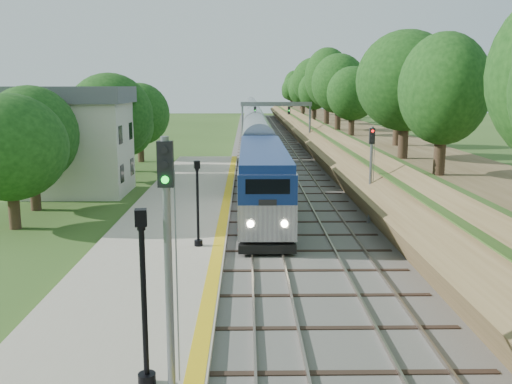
{
  "coord_description": "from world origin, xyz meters",
  "views": [
    {
      "loc": [
        -0.93,
        -12.67,
        8.02
      ],
      "look_at": [
        -0.5,
        15.37,
        2.8
      ],
      "focal_mm": 40.0,
      "sensor_mm": 36.0,
      "label": 1
    }
  ],
  "objects_px": {
    "signal_gantry": "(276,114)",
    "signal_platform": "(168,238)",
    "station_building": "(72,140)",
    "signal_farside": "(371,165)",
    "lamppost_far": "(198,208)",
    "lamppost_mid": "(144,309)",
    "train": "(253,124)"
  },
  "relations": [
    {
      "from": "station_building",
      "to": "signal_farside",
      "type": "height_order",
      "value": "station_building"
    },
    {
      "from": "station_building",
      "to": "signal_farside",
      "type": "distance_m",
      "value": 22.65
    },
    {
      "from": "signal_gantry",
      "to": "signal_platform",
      "type": "height_order",
      "value": "signal_platform"
    },
    {
      "from": "signal_gantry",
      "to": "train",
      "type": "distance_m",
      "value": 23.4
    },
    {
      "from": "station_building",
      "to": "signal_farside",
      "type": "bearing_deg",
      "value": -26.87
    },
    {
      "from": "signal_gantry",
      "to": "signal_platform",
      "type": "distance_m",
      "value": 54.34
    },
    {
      "from": "lamppost_mid",
      "to": "station_building",
      "type": "bearing_deg",
      "value": 109.81
    },
    {
      "from": "lamppost_far",
      "to": "signal_platform",
      "type": "bearing_deg",
      "value": -88.17
    },
    {
      "from": "signal_gantry",
      "to": "signal_platform",
      "type": "xyz_separation_m",
      "value": [
        -5.37,
        -54.07,
        -0.47
      ]
    },
    {
      "from": "train",
      "to": "signal_farside",
      "type": "height_order",
      "value": "signal_farside"
    },
    {
      "from": "signal_gantry",
      "to": "signal_farside",
      "type": "height_order",
      "value": "signal_gantry"
    },
    {
      "from": "lamppost_mid",
      "to": "signal_platform",
      "type": "distance_m",
      "value": 2.0
    },
    {
      "from": "train",
      "to": "lamppost_mid",
      "type": "bearing_deg",
      "value": -92.64
    },
    {
      "from": "station_building",
      "to": "lamppost_far",
      "type": "bearing_deg",
      "value": -56.06
    },
    {
      "from": "train",
      "to": "lamppost_far",
      "type": "xyz_separation_m",
      "value": [
        -3.32,
        -63.97,
        0.11
      ]
    },
    {
      "from": "station_building",
      "to": "lamppost_far",
      "type": "relative_size",
      "value": 2.07
    },
    {
      "from": "train",
      "to": "lamppost_mid",
      "type": "distance_m",
      "value": 77.18
    },
    {
      "from": "station_building",
      "to": "train",
      "type": "height_order",
      "value": "station_building"
    },
    {
      "from": "signal_gantry",
      "to": "train",
      "type": "relative_size",
      "value": 0.06
    },
    {
      "from": "signal_gantry",
      "to": "signal_platform",
      "type": "bearing_deg",
      "value": -95.67
    },
    {
      "from": "signal_platform",
      "to": "signal_farside",
      "type": "xyz_separation_m",
      "value": [
        9.1,
        18.85,
        -0.78
      ]
    },
    {
      "from": "signal_gantry",
      "to": "lamppost_far",
      "type": "bearing_deg",
      "value": -98.07
    },
    {
      "from": "station_building",
      "to": "signal_platform",
      "type": "distance_m",
      "value": 31.13
    },
    {
      "from": "lamppost_mid",
      "to": "signal_platform",
      "type": "relative_size",
      "value": 0.72
    },
    {
      "from": "signal_platform",
      "to": "signal_gantry",
      "type": "bearing_deg",
      "value": 84.33
    },
    {
      "from": "station_building",
      "to": "signal_gantry",
      "type": "xyz_separation_m",
      "value": [
        16.47,
        24.99,
        0.73
      ]
    },
    {
      "from": "lamppost_far",
      "to": "signal_farside",
      "type": "distance_m",
      "value": 11.14
    },
    {
      "from": "station_building",
      "to": "signal_farside",
      "type": "relative_size",
      "value": 1.52
    },
    {
      "from": "signal_gantry",
      "to": "signal_farside",
      "type": "relative_size",
      "value": 1.49
    },
    {
      "from": "signal_farside",
      "to": "station_building",
      "type": "bearing_deg",
      "value": 153.13
    },
    {
      "from": "signal_gantry",
      "to": "lamppost_mid",
      "type": "distance_m",
      "value": 54.37
    },
    {
      "from": "signal_farside",
      "to": "train",
      "type": "bearing_deg",
      "value": 96.07
    }
  ]
}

